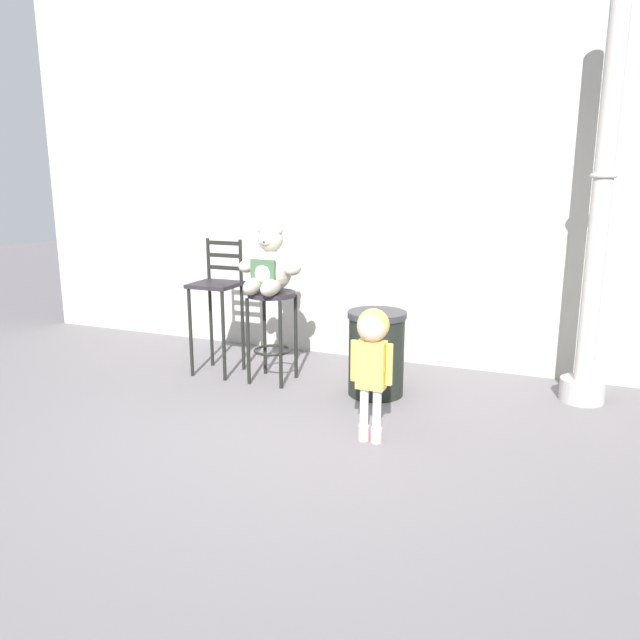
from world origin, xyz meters
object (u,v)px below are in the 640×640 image
(bar_stool_with_teddy, at_px, (272,317))
(lamppost, at_px, (596,248))
(teddy_bear, at_px, (269,268))
(child_walking, at_px, (372,347))
(bar_chair_empty, at_px, (217,295))
(trash_bin, at_px, (376,353))

(bar_stool_with_teddy, distance_m, lamppost, 2.68)
(teddy_bear, xyz_separation_m, lamppost, (2.55, 0.53, 0.23))
(child_walking, xyz_separation_m, lamppost, (1.35, 1.40, 0.57))
(bar_chair_empty, bearing_deg, bar_stool_with_teddy, -4.51)
(bar_stool_with_teddy, height_order, trash_bin, bar_stool_with_teddy)
(trash_bin, height_order, bar_chair_empty, bar_chair_empty)
(trash_bin, xyz_separation_m, bar_chair_empty, (-1.53, 0.03, 0.38))
(bar_stool_with_teddy, distance_m, child_walking, 1.51)
(bar_stool_with_teddy, height_order, child_walking, child_walking)
(trash_bin, relative_size, lamppost, 0.23)
(child_walking, height_order, bar_chair_empty, bar_chair_empty)
(trash_bin, distance_m, lamppost, 1.89)
(teddy_bear, height_order, trash_bin, teddy_bear)
(teddy_bear, xyz_separation_m, trash_bin, (0.95, 0.05, -0.66))
(bar_stool_with_teddy, distance_m, bar_chair_empty, 0.60)
(bar_stool_with_teddy, distance_m, trash_bin, 0.98)
(trash_bin, height_order, lamppost, lamppost)
(trash_bin, bearing_deg, lamppost, 16.80)
(teddy_bear, distance_m, child_walking, 1.52)
(bar_stool_with_teddy, relative_size, child_walking, 0.87)
(bar_stool_with_teddy, distance_m, teddy_bear, 0.44)
(trash_bin, bearing_deg, bar_chair_empty, 178.92)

